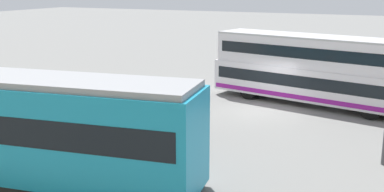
# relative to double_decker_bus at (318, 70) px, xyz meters

# --- Properties ---
(ground_plane) EXTENTS (160.00, 160.00, 0.00)m
(ground_plane) POSITION_rel_double_decker_bus_xyz_m (2.39, 2.44, -1.93)
(ground_plane) COLOR slate
(double_decker_bus) EXTENTS (12.06, 5.00, 3.75)m
(double_decker_bus) POSITION_rel_double_decker_bus_xyz_m (0.00, 0.00, 0.00)
(double_decker_bus) COLOR silver
(double_decker_bus) RESTS_ON ground
(pedestrian_near_railing) EXTENTS (0.40, 0.40, 1.58)m
(pedestrian_near_railing) POSITION_rel_double_decker_bus_xyz_m (4.85, 8.15, -1.02)
(pedestrian_near_railing) COLOR #33384C
(pedestrian_near_railing) RESTS_ON ground
(pedestrian_crossing) EXTENTS (0.45, 0.45, 1.78)m
(pedestrian_crossing) POSITION_rel_double_decker_bus_xyz_m (3.80, 8.48, -0.89)
(pedestrian_crossing) COLOR black
(pedestrian_crossing) RESTS_ON ground
(pedestrian_railing) EXTENTS (8.71, 0.73, 1.08)m
(pedestrian_railing) POSITION_rel_double_decker_bus_xyz_m (7.92, 7.66, -1.18)
(pedestrian_railing) COLOR gray
(pedestrian_railing) RESTS_ON ground
(info_sign) EXTENTS (0.99, 0.18, 2.29)m
(info_sign) POSITION_rel_double_decker_bus_xyz_m (12.70, 8.22, -0.36)
(info_sign) COLOR slate
(info_sign) RESTS_ON ground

